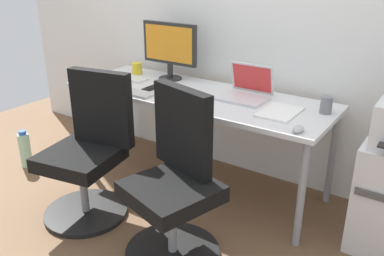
% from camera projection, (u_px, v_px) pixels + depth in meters
% --- Properties ---
extents(ground_plane, '(5.28, 5.28, 0.00)m').
position_uv_depth(ground_plane, '(196.00, 181.00, 3.12)').
color(ground_plane, brown).
extents(desk, '(1.91, 0.67, 0.70)m').
position_uv_depth(desk, '(196.00, 101.00, 2.88)').
color(desk, silver).
rests_on(desk, ground).
extents(office_chair_left, '(0.54, 0.54, 0.94)m').
position_uv_depth(office_chair_left, '(89.00, 153.00, 2.60)').
color(office_chair_left, black).
rests_on(office_chair_left, ground).
extents(office_chair_right, '(0.54, 0.54, 0.94)m').
position_uv_depth(office_chair_right, '(175.00, 184.00, 2.24)').
color(office_chair_right, black).
rests_on(office_chair_right, ground).
extents(water_bottle_on_floor, '(0.09, 0.09, 0.31)m').
position_uv_depth(water_bottle_on_floor, '(25.00, 150.00, 3.30)').
color(water_bottle_on_floor, '#A5D8B2').
rests_on(water_bottle_on_floor, ground).
extents(desktop_monitor, '(0.48, 0.18, 0.43)m').
position_uv_depth(desktop_monitor, '(170.00, 47.00, 3.11)').
color(desktop_monitor, '#262626').
rests_on(desktop_monitor, desk).
extents(open_laptop, '(0.31, 0.28, 0.22)m').
position_uv_depth(open_laptop, '(246.00, 90.00, 2.74)').
color(open_laptop, silver).
rests_on(open_laptop, desk).
extents(keyboard_by_monitor, '(0.34, 0.12, 0.02)m').
position_uv_depth(keyboard_by_monitor, '(132.00, 92.00, 2.85)').
color(keyboard_by_monitor, '#B7B7B7').
rests_on(keyboard_by_monitor, desk).
extents(keyboard_by_laptop, '(0.34, 0.12, 0.02)m').
position_uv_depth(keyboard_by_laptop, '(127.00, 78.00, 3.19)').
color(keyboard_by_laptop, silver).
rests_on(keyboard_by_laptop, desk).
extents(mouse_by_monitor, '(0.06, 0.10, 0.03)m').
position_uv_depth(mouse_by_monitor, '(174.00, 99.00, 2.70)').
color(mouse_by_monitor, '#515156').
rests_on(mouse_by_monitor, desk).
extents(mouse_by_laptop, '(0.06, 0.10, 0.03)m').
position_uv_depth(mouse_by_laptop, '(298.00, 129.00, 2.21)').
color(mouse_by_laptop, '#B7B7B7').
rests_on(mouse_by_laptop, desk).
extents(coffee_mug, '(0.08, 0.08, 0.09)m').
position_uv_depth(coffee_mug, '(137.00, 68.00, 3.33)').
color(coffee_mug, yellow).
rests_on(coffee_mug, desk).
extents(pen_cup, '(0.07, 0.07, 0.10)m').
position_uv_depth(pen_cup, '(326.00, 105.00, 2.47)').
color(pen_cup, slate).
rests_on(pen_cup, desk).
extents(phone_near_laptop, '(0.07, 0.14, 0.01)m').
position_uv_depth(phone_near_laptop, '(152.00, 88.00, 2.96)').
color(phone_near_laptop, black).
rests_on(phone_near_laptop, desk).
extents(notebook, '(0.21, 0.15, 0.03)m').
position_uv_depth(notebook, '(175.00, 91.00, 2.86)').
color(notebook, green).
rests_on(notebook, desk).
extents(paper_pile, '(0.21, 0.30, 0.01)m').
position_uv_depth(paper_pile, '(280.00, 112.00, 2.48)').
color(paper_pile, white).
rests_on(paper_pile, desk).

